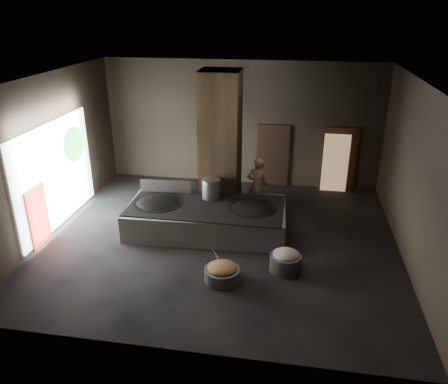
% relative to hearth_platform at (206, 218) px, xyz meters
% --- Properties ---
extents(floor, '(10.00, 9.00, 0.10)m').
position_rel_hearth_platform_xyz_m(floor, '(0.47, -0.44, -0.45)').
color(floor, black).
rests_on(floor, ground).
extents(ceiling, '(10.00, 9.00, 0.10)m').
position_rel_hearth_platform_xyz_m(ceiling, '(0.47, -0.44, 4.15)').
color(ceiling, black).
rests_on(ceiling, back_wall).
extents(back_wall, '(10.00, 0.10, 4.50)m').
position_rel_hearth_platform_xyz_m(back_wall, '(0.47, 4.11, 1.85)').
color(back_wall, black).
rests_on(back_wall, ground).
extents(front_wall, '(10.00, 0.10, 4.50)m').
position_rel_hearth_platform_xyz_m(front_wall, '(0.47, -4.99, 1.85)').
color(front_wall, black).
rests_on(front_wall, ground).
extents(left_wall, '(0.10, 9.00, 4.50)m').
position_rel_hearth_platform_xyz_m(left_wall, '(-4.58, -0.44, 1.85)').
color(left_wall, black).
rests_on(left_wall, ground).
extents(right_wall, '(0.10, 9.00, 4.50)m').
position_rel_hearth_platform_xyz_m(right_wall, '(5.52, -0.44, 1.85)').
color(right_wall, black).
rests_on(right_wall, ground).
extents(pillar, '(1.20, 1.20, 4.50)m').
position_rel_hearth_platform_xyz_m(pillar, '(0.17, 1.46, 1.85)').
color(pillar, black).
rests_on(pillar, ground).
extents(hearth_platform, '(4.70, 2.42, 0.80)m').
position_rel_hearth_platform_xyz_m(hearth_platform, '(0.00, 0.00, 0.00)').
color(hearth_platform, '#ADBCA9').
rests_on(hearth_platform, ground).
extents(platform_cap, '(4.50, 2.16, 0.03)m').
position_rel_hearth_platform_xyz_m(platform_cap, '(0.00, 0.00, 0.42)').
color(platform_cap, black).
rests_on(platform_cap, hearth_platform).
extents(wok_left, '(1.45, 1.45, 0.40)m').
position_rel_hearth_platform_xyz_m(wok_left, '(-1.45, -0.05, 0.35)').
color(wok_left, black).
rests_on(wok_left, hearth_platform).
extents(wok_left_rim, '(1.48, 1.48, 0.05)m').
position_rel_hearth_platform_xyz_m(wok_left_rim, '(-1.45, -0.05, 0.42)').
color(wok_left_rim, black).
rests_on(wok_left_rim, hearth_platform).
extents(wok_right, '(1.35, 1.35, 0.38)m').
position_rel_hearth_platform_xyz_m(wok_right, '(1.35, 0.05, 0.35)').
color(wok_right, black).
rests_on(wok_right, hearth_platform).
extents(wok_right_rim, '(1.38, 1.38, 0.05)m').
position_rel_hearth_platform_xyz_m(wok_right_rim, '(1.35, 0.05, 0.42)').
color(wok_right_rim, black).
rests_on(wok_right_rim, hearth_platform).
extents(stock_pot, '(0.56, 0.56, 0.60)m').
position_rel_hearth_platform_xyz_m(stock_pot, '(0.05, 0.55, 0.73)').
color(stock_pot, '#A5A6AD').
rests_on(stock_pot, hearth_platform).
extents(splash_guard, '(1.60, 0.14, 0.40)m').
position_rel_hearth_platform_xyz_m(splash_guard, '(-1.45, 0.75, 0.63)').
color(splash_guard, black).
rests_on(splash_guard, hearth_platform).
extents(cook, '(0.73, 0.53, 1.84)m').
position_rel_hearth_platform_xyz_m(cook, '(1.35, 1.59, 0.52)').
color(cook, '#9D7450').
rests_on(cook, ground).
extents(veg_basin, '(1.04, 1.04, 0.32)m').
position_rel_hearth_platform_xyz_m(veg_basin, '(0.90, -2.46, -0.24)').
color(veg_basin, slate).
rests_on(veg_basin, ground).
extents(veg_fill, '(0.72, 0.72, 0.22)m').
position_rel_hearth_platform_xyz_m(veg_fill, '(0.90, -2.46, -0.05)').
color(veg_fill, olive).
rests_on(veg_fill, veg_basin).
extents(ladle, '(0.23, 0.29, 0.62)m').
position_rel_hearth_platform_xyz_m(ladle, '(0.75, -2.31, 0.15)').
color(ladle, '#A5A6AD').
rests_on(ladle, veg_basin).
extents(meat_basin, '(1.06, 1.06, 0.44)m').
position_rel_hearth_platform_xyz_m(meat_basin, '(2.41, -1.76, -0.18)').
color(meat_basin, slate).
rests_on(meat_basin, ground).
extents(meat_fill, '(0.66, 0.66, 0.25)m').
position_rel_hearth_platform_xyz_m(meat_fill, '(2.41, -1.76, 0.05)').
color(meat_fill, tan).
rests_on(meat_fill, meat_basin).
extents(doorway_near, '(1.18, 0.08, 2.38)m').
position_rel_hearth_platform_xyz_m(doorway_near, '(1.67, 4.01, 0.70)').
color(doorway_near, black).
rests_on(doorway_near, ground).
extents(doorway_near_glow, '(0.90, 0.04, 2.12)m').
position_rel_hearth_platform_xyz_m(doorway_near_glow, '(1.74, 4.17, 0.65)').
color(doorway_near_glow, '#8C6647').
rests_on(doorway_near_glow, ground).
extents(doorway_far, '(1.18, 0.08, 2.38)m').
position_rel_hearth_platform_xyz_m(doorway_far, '(4.07, 4.01, 0.70)').
color(doorway_far, black).
rests_on(doorway_far, ground).
extents(doorway_far_glow, '(0.90, 0.04, 2.12)m').
position_rel_hearth_platform_xyz_m(doorway_far_glow, '(3.90, 3.75, 0.65)').
color(doorway_far_glow, '#8C6647').
rests_on(doorway_far_glow, ground).
extents(left_opening, '(0.04, 4.20, 3.10)m').
position_rel_hearth_platform_xyz_m(left_opening, '(-4.48, -0.24, 1.20)').
color(left_opening, white).
rests_on(left_opening, ground).
extents(pavilion_sliver, '(0.05, 0.90, 1.70)m').
position_rel_hearth_platform_xyz_m(pavilion_sliver, '(-4.41, -1.54, 0.45)').
color(pavilion_sliver, maroon).
rests_on(pavilion_sliver, ground).
extents(tree_silhouette, '(0.28, 1.10, 1.10)m').
position_rel_hearth_platform_xyz_m(tree_silhouette, '(-4.38, 0.86, 1.80)').
color(tree_silhouette, '#194714').
rests_on(tree_silhouette, left_opening).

